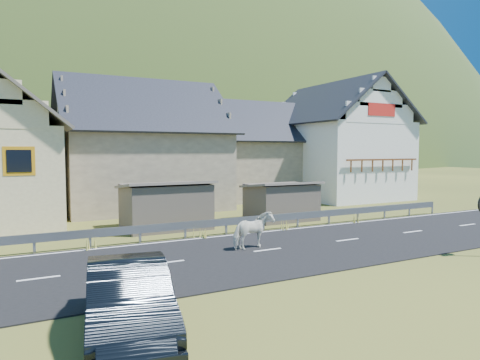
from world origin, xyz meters
TOP-DOWN VIEW (x-y plane):
  - ground at (0.00, 0.00)m, footprint 160.00×160.00m
  - road at (0.00, 0.00)m, footprint 60.00×7.00m
  - lane_markings at (0.00, 0.00)m, footprint 60.00×6.60m
  - guardrail at (-0.00, 3.68)m, footprint 28.10×0.09m
  - shed_left at (-2.00, 6.50)m, footprint 4.30×3.30m
  - shed_right at (4.50, 6.00)m, footprint 3.80×2.90m
  - house_stone_a at (-1.00, 15.00)m, footprint 10.80×9.80m
  - house_stone_b at (9.00, 17.00)m, footprint 9.80×8.80m
  - house_white at (15.00, 14.00)m, footprint 8.80×10.80m
  - mountain at (5.00, 180.00)m, footprint 440.00×280.00m
  - horse at (-0.37, 0.46)m, footprint 1.11×1.82m
  - car at (-6.47, -5.10)m, footprint 2.35×4.88m

SIDE VIEW (x-z plane):
  - mountain at x=5.00m, z-range -150.00..110.00m
  - ground at x=0.00m, z-range 0.00..0.00m
  - road at x=0.00m, z-range 0.00..0.04m
  - lane_markings at x=0.00m, z-range 0.04..0.05m
  - guardrail at x=0.00m, z-range 0.19..0.94m
  - horse at x=-0.37m, z-range 0.04..1.47m
  - car at x=-6.47m, z-range 0.00..1.54m
  - shed_right at x=4.50m, z-range -0.10..2.10m
  - shed_left at x=-2.00m, z-range -0.10..2.30m
  - house_stone_b at x=9.00m, z-range 0.19..8.29m
  - house_stone_a at x=-1.00m, z-range 0.18..9.08m
  - house_white at x=15.00m, z-range 0.21..9.91m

